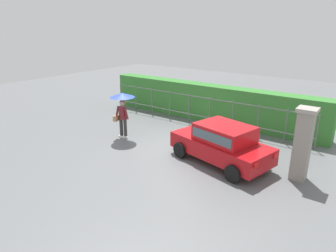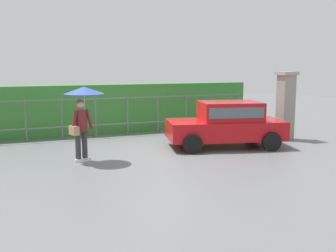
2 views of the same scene
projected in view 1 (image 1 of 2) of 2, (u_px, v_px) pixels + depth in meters
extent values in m
plane|color=slate|center=(177.00, 146.00, 12.54)|extent=(40.00, 40.00, 0.00)
cube|color=#B71116|center=(220.00, 147.00, 10.87)|extent=(3.98, 2.44, 0.60)
cube|color=#B71116|center=(225.00, 133.00, 10.57)|extent=(2.18, 1.84, 0.60)
cube|color=#4C5B66|center=(225.00, 133.00, 10.56)|extent=(2.04, 1.82, 0.33)
cylinder|color=black|center=(180.00, 150.00, 11.35)|extent=(0.63, 0.31, 0.60)
cylinder|color=black|center=(210.00, 140.00, 12.38)|extent=(0.63, 0.31, 0.60)
cylinder|color=black|center=(233.00, 174.00, 9.55)|extent=(0.63, 0.31, 0.60)
cylinder|color=black|center=(263.00, 159.00, 10.58)|extent=(0.63, 0.31, 0.60)
cube|color=red|center=(256.00, 165.00, 9.15)|extent=(0.10, 0.21, 0.16)
cube|color=red|center=(275.00, 156.00, 9.82)|extent=(0.10, 0.21, 0.16)
cylinder|color=#333333|center=(125.00, 128.00, 13.32)|extent=(0.15, 0.15, 0.86)
cylinder|color=#333333|center=(121.00, 128.00, 13.39)|extent=(0.15, 0.15, 0.86)
cube|color=white|center=(125.00, 137.00, 13.40)|extent=(0.26, 0.10, 0.08)
cube|color=white|center=(121.00, 136.00, 13.46)|extent=(0.26, 0.10, 0.08)
cylinder|color=maroon|center=(123.00, 113.00, 13.12)|extent=(0.34, 0.34, 0.58)
sphere|color=#DBAD89|center=(122.00, 103.00, 12.99)|extent=(0.22, 0.22, 0.22)
sphere|color=olive|center=(122.00, 103.00, 13.01)|extent=(0.25, 0.25, 0.25)
cylinder|color=maroon|center=(126.00, 113.00, 12.97)|extent=(0.24, 0.15, 0.56)
cylinder|color=maroon|center=(117.00, 112.00, 13.11)|extent=(0.24, 0.15, 0.56)
cylinder|color=#B2B2B7|center=(123.00, 106.00, 12.90)|extent=(0.02, 0.02, 0.77)
cone|color=blue|center=(122.00, 95.00, 12.74)|extent=(1.08, 1.08, 0.19)
cube|color=tan|center=(116.00, 118.00, 13.18)|extent=(0.25, 0.37, 0.24)
cube|color=gray|center=(302.00, 146.00, 9.49)|extent=(0.48, 0.48, 2.30)
cube|color=#9E998E|center=(308.00, 110.00, 9.10)|extent=(0.60, 0.60, 0.12)
cylinder|color=#59605B|center=(121.00, 96.00, 18.08)|extent=(0.05, 0.05, 1.50)
cylinder|color=#59605B|center=(136.00, 98.00, 17.40)|extent=(0.05, 0.05, 1.50)
cylinder|color=#59605B|center=(152.00, 101.00, 16.71)|extent=(0.05, 0.05, 1.50)
cylinder|color=#59605B|center=(169.00, 105.00, 16.03)|extent=(0.05, 0.05, 1.50)
cylinder|color=#59605B|center=(189.00, 108.00, 15.34)|extent=(0.05, 0.05, 1.50)
cylinder|color=#59605B|center=(209.00, 112.00, 14.66)|extent=(0.05, 0.05, 1.50)
cylinder|color=#59605B|center=(232.00, 116.00, 13.97)|extent=(0.05, 0.05, 1.50)
cylinder|color=#59605B|center=(258.00, 121.00, 13.29)|extent=(0.05, 0.05, 1.50)
cylinder|color=#59605B|center=(286.00, 126.00, 12.60)|extent=(0.05, 0.05, 1.50)
cylinder|color=#59605B|center=(317.00, 132.00, 11.92)|extent=(0.05, 0.05, 1.50)
cube|color=#59605B|center=(199.00, 97.00, 14.78)|extent=(10.97, 0.03, 0.04)
cube|color=#59605B|center=(199.00, 116.00, 15.10)|extent=(10.97, 0.03, 0.04)
cube|color=#387F33|center=(208.00, 103.00, 15.64)|extent=(11.97, 0.90, 1.90)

